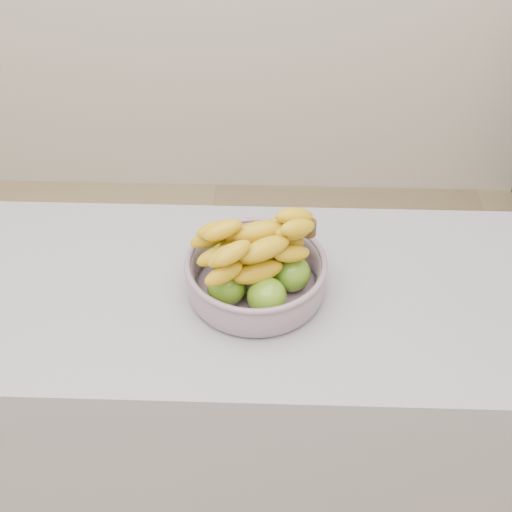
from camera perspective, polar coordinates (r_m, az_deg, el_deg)
The scene contains 2 objects.
counter at distance 1.91m, azimuth -7.62°, elevation -12.33°, with size 2.00×0.60×0.90m, color #9999A1.
fruit_bowl at distance 1.50m, azimuth 0.00°, elevation -1.15°, with size 0.30×0.30×0.19m.
Camera 1 is at (0.28, -0.75, 1.98)m, focal length 50.00 mm.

